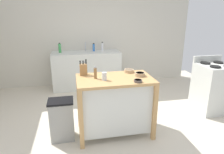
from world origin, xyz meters
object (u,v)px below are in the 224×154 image
bowl_ceramic_wide (129,71)px  trash_bin (62,120)px  kitchen_island (115,103)px  pepper_grinder (95,73)px  bowl_ceramic_small (140,74)px  stove (213,88)px  bottle_dish_soap (102,47)px  bowl_stoneware_deep (138,81)px  bottle_hand_soap (94,47)px  knife_block (83,69)px  bottle_spray_cleaner (60,48)px  drinking_cup (104,76)px  sink_faucet (85,47)px

bowl_ceramic_wide → trash_bin: bearing=-166.7°
kitchen_island → pepper_grinder: pepper_grinder is taller
bowl_ceramic_small → stove: 1.72m
bowl_ceramic_wide → bottle_dish_soap: (-0.13, 1.97, 0.08)m
bowl_stoneware_deep → stove: size_ratio=0.11×
bottle_hand_soap → stove: (2.06, -1.86, -0.54)m
bottle_dish_soap → knife_block: bearing=-106.8°
bowl_ceramic_wide → bottle_hand_soap: (-0.34, 2.01, 0.06)m
trash_bin → bottle_spray_cleaner: size_ratio=2.66×
bowl_ceramic_wide → drinking_cup: size_ratio=1.33×
pepper_grinder → trash_bin: size_ratio=0.29×
pepper_grinder → trash_bin: bearing=-175.3°
knife_block → sink_faucet: (0.18, 2.07, 0.02)m
kitchen_island → bowl_ceramic_small: bearing=1.9°
pepper_grinder → trash_bin: 0.86m
bowl_stoneware_deep → bottle_hand_soap: bottle_hand_soap is taller
trash_bin → stove: bearing=8.2°
bowl_ceramic_small → bowl_ceramic_wide: 0.25m
knife_block → sink_faucet: bearing=84.9°
drinking_cup → bottle_dish_soap: bearing=81.9°
kitchen_island → trash_bin: kitchen_island is taller
pepper_grinder → trash_bin: (-0.52, -0.04, -0.68)m
sink_faucet → bowl_stoneware_deep: bearing=-78.3°
pepper_grinder → stove: (2.29, 0.36, -0.54)m
bowl_ceramic_wide → bottle_hand_soap: size_ratio=0.75×
pepper_grinder → stove: pepper_grinder is taller
bottle_spray_cleaner → stove: size_ratio=0.23×
bowl_ceramic_wide → sink_faucet: size_ratio=0.69×
trash_bin → bowl_ceramic_small: bearing=1.4°
stove → kitchen_island: bearing=-169.1°
kitchen_island → bowl_ceramic_wide: bearing=39.8°
bowl_ceramic_small → trash_bin: bearing=-178.6°
bottle_hand_soap → bowl_stoneware_deep: bearing=-82.5°
drinking_cup → bottle_spray_cleaner: bearing=107.3°
kitchen_island → bowl_stoneware_deep: 0.56m
trash_bin → bottle_spray_cleaner: (-0.08, 2.22, 0.70)m
bottle_dish_soap → stove: size_ratio=0.22×
knife_block → stove: knife_block is taller
sink_faucet → trash_bin: bearing=-103.2°
drinking_cup → knife_block: bearing=131.4°
bottle_spray_cleaner → bottle_hand_soap: size_ratio=1.17×
knife_block → pepper_grinder: bearing=-53.0°
knife_block → bottle_hand_soap: bearing=79.2°
bottle_spray_cleaner → bottle_dish_soap: bottle_spray_cleaner is taller
bowl_stoneware_deep → stove: stove is taller
kitchen_island → knife_block: 0.70m
trash_bin → bottle_dish_soap: bottle_dish_soap is taller
kitchen_island → bottle_dish_soap: 2.27m
bottle_dish_soap → bowl_ceramic_wide: bearing=-86.3°
bottle_hand_soap → knife_block: bearing=-100.8°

